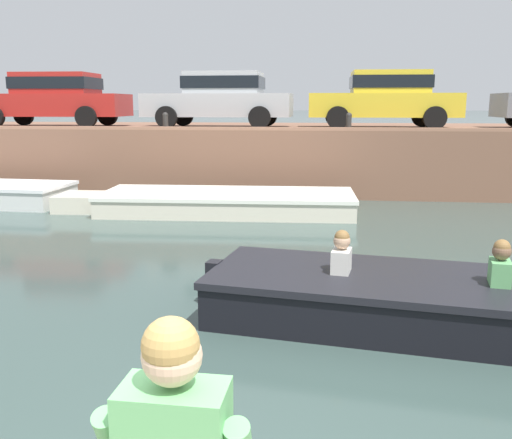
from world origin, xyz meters
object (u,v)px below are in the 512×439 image
object	(u,v)px
mooring_bollard_east	(349,121)
mooring_bollard_mid	(165,120)
car_leftmost_red	(54,97)
car_centre_yellow	(385,97)
boat_moored_central_cream	(216,202)
motorboat_passing	(449,304)
car_left_inner_silver	(221,97)

from	to	relation	value
mooring_bollard_east	mooring_bollard_mid	bearing A→B (deg)	180.00
car_leftmost_red	mooring_bollard_east	xyz separation A→B (m)	(8.51, -1.67, -0.61)
car_centre_yellow	mooring_bollard_mid	bearing A→B (deg)	-163.94
boat_moored_central_cream	motorboat_passing	size ratio (longest dim) A/B	1.15
motorboat_passing	car_leftmost_red	distance (m)	14.03
mooring_bollard_east	motorboat_passing	bearing A→B (deg)	-85.38
motorboat_passing	car_centre_yellow	xyz separation A→B (m)	(0.36, 10.32, 2.31)
car_leftmost_red	mooring_bollard_mid	distance (m)	4.18
boat_moored_central_cream	car_leftmost_red	world-z (taller)	car_leftmost_red
car_leftmost_red	car_left_inner_silver	world-z (taller)	same
boat_moored_central_cream	car_leftmost_red	bearing A→B (deg)	144.62
car_left_inner_silver	mooring_bollard_mid	size ratio (longest dim) A/B	9.40
motorboat_passing	mooring_bollard_mid	size ratio (longest dim) A/B	13.17
boat_moored_central_cream	motorboat_passing	world-z (taller)	motorboat_passing
boat_moored_central_cream	mooring_bollard_east	xyz separation A→B (m)	(3.02, 2.24, 1.75)
car_centre_yellow	mooring_bollard_mid	size ratio (longest dim) A/B	9.14
car_left_inner_silver	motorboat_passing	bearing A→B (deg)	-67.67
car_leftmost_red	mooring_bollard_east	size ratio (longest dim) A/B	9.88
car_centre_yellow	mooring_bollard_east	xyz separation A→B (m)	(-1.06, -1.67, -0.61)
car_centre_yellow	mooring_bollard_east	distance (m)	2.06
car_leftmost_red	car_left_inner_silver	bearing A→B (deg)	-0.04
motorboat_passing	car_leftmost_red	size ratio (longest dim) A/B	1.33
car_leftmost_red	mooring_bollard_mid	world-z (taller)	car_leftmost_red
motorboat_passing	mooring_bollard_mid	world-z (taller)	mooring_bollard_mid
car_centre_yellow	mooring_bollard_east	world-z (taller)	car_centre_yellow
boat_moored_central_cream	mooring_bollard_mid	size ratio (longest dim) A/B	15.18
car_left_inner_silver	car_leftmost_red	bearing A→B (deg)	179.96
car_centre_yellow	mooring_bollard_mid	world-z (taller)	car_centre_yellow
car_leftmost_red	mooring_bollard_mid	bearing A→B (deg)	-23.74
car_leftmost_red	car_left_inner_silver	size ratio (longest dim) A/B	1.05
motorboat_passing	car_left_inner_silver	xyz separation A→B (m)	(-4.24, 10.32, 2.31)
motorboat_passing	car_leftmost_red	xyz separation A→B (m)	(-9.21, 10.33, 2.31)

